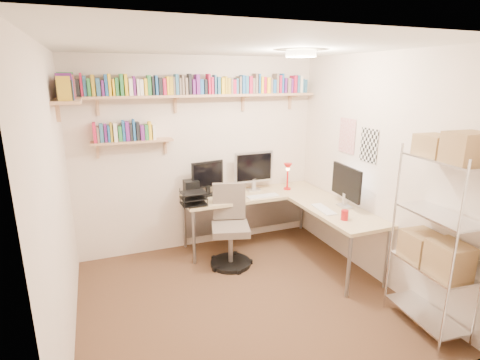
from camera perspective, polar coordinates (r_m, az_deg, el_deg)
name	(u,v)px	position (r m, az deg, el deg)	size (l,w,h in m)	color
ground	(242,300)	(4.09, 0.28, -17.78)	(3.20, 3.20, 0.00)	#4C3020
room_shell	(242,154)	(3.49, 0.37, 4.01)	(3.24, 3.04, 2.52)	beige
wall_shelves	(168,96)	(4.56, -10.86, 12.48)	(3.12, 1.09, 0.80)	tan
corner_desk	(265,199)	(4.82, 3.78, -2.89)	(1.97, 1.90, 1.28)	#D5B88A
office_chair	(230,232)	(4.61, -1.52, -7.86)	(0.54, 0.55, 0.99)	black
wire_rack	(441,218)	(3.63, 28.28, -5.09)	(0.42, 0.75, 1.83)	silver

